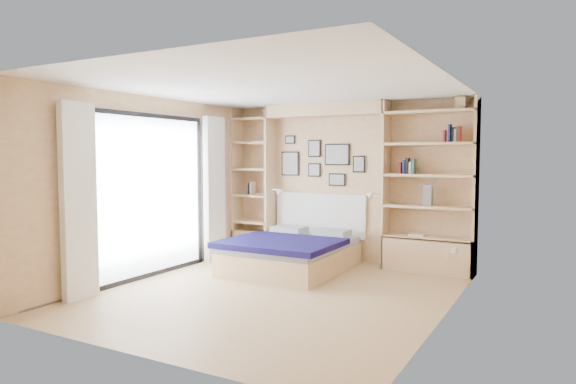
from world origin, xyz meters
The scene contains 8 objects.
ground centered at (0.00, 0.00, 0.00)m, with size 4.50×4.50×0.00m, color tan.
room_shell centered at (-0.39, 1.52, 1.08)m, with size 4.50×4.50×4.50m.
bed centered at (-0.45, 1.25, 0.26)m, with size 1.59×1.97×1.07m.
photo_gallery centered at (-0.45, 2.22, 1.60)m, with size 1.48×0.02×0.82m.
reading_lamps centered at (-0.30, 2.00, 1.10)m, with size 1.92×0.12×0.15m.
shelf_decor centered at (1.12, 2.07, 1.69)m, with size 3.57×0.23×2.03m.
deck centered at (-3.60, 0.00, 0.00)m, with size 3.20×4.00×0.05m, color #6B614F.
deck_chair centered at (-3.68, -0.23, 0.43)m, with size 0.84×1.02×0.90m.
Camera 1 is at (3.10, -5.32, 1.67)m, focal length 32.00 mm.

